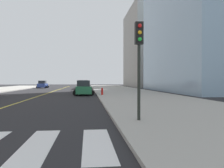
% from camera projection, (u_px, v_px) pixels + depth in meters
% --- Properties ---
extents(sidewalk_kerb_east, '(10.00, 120.00, 0.15)m').
position_uv_depth(sidewalk_kerb_east, '(149.00, 99.00, 23.78)').
color(sidewalk_kerb_east, '#9E9B93').
rests_on(sidewalk_kerb_east, ground).
extents(lane_divider_paint, '(0.16, 80.00, 0.01)m').
position_uv_depth(lane_divider_paint, '(54.00, 91.00, 42.40)').
color(lane_divider_paint, yellow).
rests_on(lane_divider_paint, ground).
extents(parking_garage_concrete, '(18.00, 24.00, 24.07)m').
position_uv_depth(parking_garage_concrete, '(157.00, 48.00, 73.88)').
color(parking_garage_concrete, '#9E9B93').
rests_on(parking_garage_concrete, ground).
extents(car_blue_nearest, '(2.66, 4.23, 1.88)m').
position_uv_depth(car_blue_nearest, '(43.00, 85.00, 58.69)').
color(car_blue_nearest, '#2D479E').
rests_on(car_blue_nearest, ground).
extents(car_red_second, '(2.67, 4.27, 1.90)m').
position_uv_depth(car_red_second, '(85.00, 85.00, 57.53)').
color(car_red_second, red).
rests_on(car_red_second, ground).
extents(car_green_fourth, '(2.82, 4.41, 1.94)m').
position_uv_depth(car_green_fourth, '(83.00, 88.00, 30.81)').
color(car_green_fourth, '#236B42').
rests_on(car_green_fourth, ground).
extents(car_silver_sixth, '(2.77, 4.41, 1.97)m').
position_uv_depth(car_silver_sixth, '(83.00, 86.00, 42.43)').
color(car_silver_sixth, '#B7B7BC').
rests_on(car_silver_sixth, ground).
extents(traffic_light_near_corner, '(0.36, 0.41, 4.44)m').
position_uv_depth(traffic_light_near_corner, '(139.00, 51.00, 10.59)').
color(traffic_light_near_corner, black).
rests_on(traffic_light_near_corner, sidewalk_kerb_east).
extents(fire_hydrant, '(0.26, 0.26, 0.89)m').
position_uv_depth(fire_hydrant, '(102.00, 91.00, 29.19)').
color(fire_hydrant, red).
rests_on(fire_hydrant, sidewalk_kerb_east).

